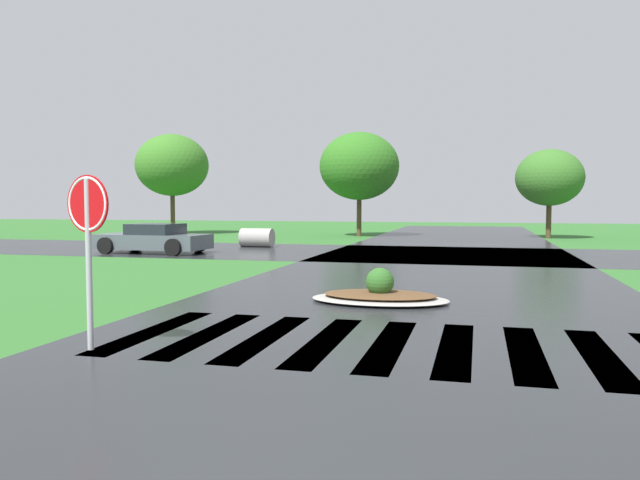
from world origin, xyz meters
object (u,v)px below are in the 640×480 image
at_px(stop_sign, 88,221).
at_px(car_silver_hatch, 154,239).
at_px(median_island, 380,295).
at_px(drainage_pipe_stack, 257,238).

distance_m(stop_sign, car_silver_hatch, 16.38).
distance_m(median_island, drainage_pipe_stack, 15.81).
relative_size(median_island, car_silver_hatch, 0.62).
distance_m(median_island, car_silver_hatch, 14.22).
distance_m(stop_sign, drainage_pipe_stack, 19.35).
relative_size(stop_sign, median_island, 0.85).
bearing_deg(drainage_pipe_stack, car_silver_hatch, -123.64).
bearing_deg(car_silver_hatch, drainage_pipe_stack, -120.53).
xyz_separation_m(stop_sign, car_silver_hatch, (-7.26, 14.64, -1.18)).
xyz_separation_m(stop_sign, drainage_pipe_stack, (-4.51, 18.78, -1.31)).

